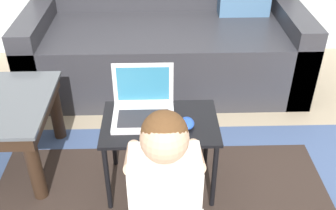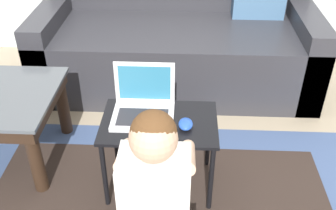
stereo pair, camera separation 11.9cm
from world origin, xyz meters
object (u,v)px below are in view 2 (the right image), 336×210
object	(u,v)px
person_seated	(155,203)
couch	(178,40)
laptop	(143,108)
computer_mouse	(186,124)
laptop_desk	(159,130)

from	to	relation	value
person_seated	couch	bearing A→B (deg)	88.31
couch	laptop	world-z (taller)	couch
couch	laptop	bearing A→B (deg)	-97.20
laptop	computer_mouse	distance (m)	0.22
laptop_desk	couch	bearing A→B (deg)	87.01
laptop_desk	computer_mouse	xyz separation A→B (m)	(0.12, -0.04, 0.07)
couch	laptop_desk	size ratio (longest dim) A/B	3.48
laptop_desk	laptop	size ratio (longest dim) A/B	1.89
laptop_desk	person_seated	size ratio (longest dim) A/B	0.72
laptop	computer_mouse	bearing A→B (deg)	-23.01
laptop_desk	laptop	bearing A→B (deg)	148.47
laptop_desk	person_seated	xyz separation A→B (m)	(0.01, -0.43, -0.02)
person_seated	laptop	bearing A→B (deg)	100.64
laptop_desk	person_seated	world-z (taller)	person_seated
laptop_desk	computer_mouse	distance (m)	0.15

